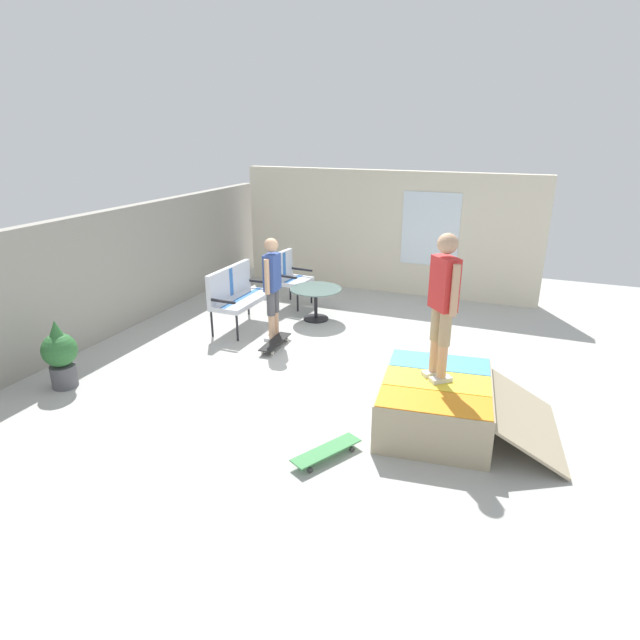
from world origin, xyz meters
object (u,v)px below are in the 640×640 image
skateboard_by_bench (275,342)px  potted_plant (60,354)px  patio_chair_near_house (288,273)px  person_watching (272,282)px  skateboard_spare (326,451)px  patio_bench (236,291)px  person_skater (443,298)px  patio_table (316,297)px  skate_ramp (438,403)px

skateboard_by_bench → potted_plant: potted_plant is taller
patio_chair_near_house → potted_plant: patio_chair_near_house is taller
patio_chair_near_house → person_watching: bearing=-162.6°
person_watching → skateboard_spare: 3.46m
patio_chair_near_house → skateboard_spare: 5.07m
patio_bench → person_skater: 4.25m
person_watching → patio_table: bearing=-13.9°
patio_table → person_skater: bearing=-136.5°
person_watching → skate_ramp: bearing=-119.7°
skate_ramp → skateboard_spare: 1.43m
potted_plant → patio_chair_near_house: bearing=-16.9°
skateboard_by_bench → person_watching: bearing=30.0°
potted_plant → patio_table: bearing=-29.8°
skate_ramp → person_watching: (1.65, 2.90, 0.66)m
patio_table → skateboard_spare: size_ratio=1.13×
patio_table → potted_plant: 4.16m
person_skater → patio_chair_near_house: bearing=45.8°
person_watching → potted_plant: size_ratio=1.78×
person_skater → potted_plant: bearing=100.9°
patio_chair_near_house → skateboard_by_bench: size_ratio=1.26×
skateboard_by_bench → potted_plant: bearing=138.2°
patio_bench → skate_ramp: bearing=-117.6°
patio_chair_near_house → person_watching: 1.78m
skateboard_by_bench → potted_plant: size_ratio=0.88×
skate_ramp → person_skater: person_skater is taller
patio_bench → potted_plant: (-2.80, 0.96, -0.15)m
skateboard_by_bench → skateboard_spare: same height
skateboard_spare → skateboard_by_bench: bearing=36.6°
patio_bench → person_skater: person_skater is taller
person_watching → skateboard_by_bench: person_watching is taller
patio_bench → potted_plant: size_ratio=1.37×
patio_bench → skateboard_by_bench: bearing=-120.7°
skate_ramp → skateboard_spare: (-1.07, 0.93, -0.20)m
potted_plant → person_watching: bearing=-35.6°
skate_ramp → patio_bench: 4.22m
person_skater → skateboard_spare: person_skater is taller
patio_bench → patio_table: 1.39m
person_watching → potted_plant: 3.12m
patio_chair_near_house → person_watching: (-1.67, -0.52, 0.33)m
patio_chair_near_house → person_skater: size_ratio=0.63×
skate_ramp → person_skater: (0.04, 0.05, 1.23)m
patio_chair_near_house → person_skater: (-3.28, -3.37, 0.90)m
skate_ramp → person_skater: size_ratio=1.29×
patio_table → skateboard_by_bench: 1.44m
skate_ramp → potted_plant: 4.77m
person_watching → skateboard_spare: person_watching is taller
person_watching → skateboard_by_bench: 0.93m
patio_chair_near_house → potted_plant: (-4.18, 1.27, -0.15)m
patio_table → person_watching: size_ratio=0.55×
skate_ramp → potted_plant: (-0.86, 4.69, 0.18)m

